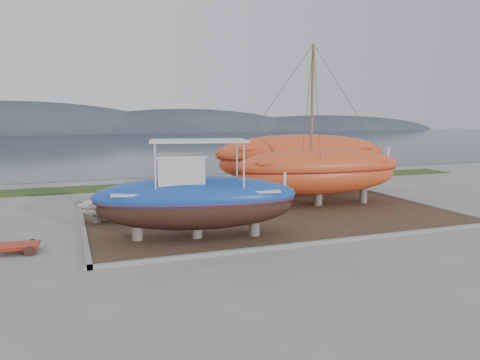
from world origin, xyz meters
name	(u,v)px	position (x,y,z in m)	size (l,w,h in m)	color
ground	(304,231)	(0.00, 0.00, 0.00)	(140.00, 140.00, 0.00)	gray
dirt_patch	(267,213)	(0.00, 4.00, 0.03)	(18.00, 12.00, 0.06)	#422D1E
curb_frame	(267,212)	(0.00, 4.00, 0.07)	(18.60, 12.60, 0.15)	gray
grass_strip	(205,183)	(0.00, 15.50, 0.04)	(44.00, 3.00, 0.08)	#284219
sea	(122,143)	(0.00, 70.00, 0.00)	(260.00, 100.00, 0.04)	#192733
mountain_ridge	(100,133)	(0.00, 125.00, 0.00)	(200.00, 36.00, 20.00)	#333D49
blue_caique	(196,189)	(-4.75, 0.42, 2.07)	(8.37, 2.62, 4.03)	#1C4BB2
white_dinghy	(122,208)	(-7.29, 4.72, 0.65)	(3.90, 1.46, 1.17)	silver
orange_sailboat	(320,126)	(3.51, 4.86, 4.45)	(9.71, 2.86, 8.79)	#DF4C22
orange_bare_hull	(301,165)	(4.51, 8.80, 1.91)	(11.26, 3.38, 3.69)	#DF4C22
red_trailer	(17,249)	(-11.54, 0.82, 0.17)	(2.36, 1.18, 0.33)	#B02613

